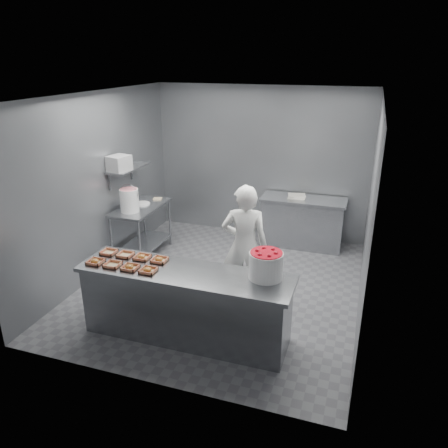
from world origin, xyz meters
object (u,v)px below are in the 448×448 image
Objects in this scene: tray_3 at (148,270)px; tray_5 at (125,255)px; tray_0 at (95,262)px; glaze_bucket at (129,200)px; prep_table at (142,223)px; worker at (245,246)px; tray_4 at (109,252)px; tray_6 at (142,257)px; service_counter at (186,304)px; strawberry_tub at (266,264)px; tray_1 at (113,265)px; tray_2 at (130,267)px; appliance at (119,163)px; back_counter at (302,222)px; tray_7 at (159,260)px.

tray_5 is at bearing 148.20° from tray_3.
glaze_bucket reaches higher than tray_0.
prep_table is 0.70× the size of worker.
tray_4 is 0.24m from tray_5.
prep_table is 2.09m from tray_6.
service_counter is 2.56m from prep_table.
strawberry_tub reaches higher than tray_4.
tray_2 is at bearing -0.00° from tray_1.
tray_6 is 2.08m from appliance.
tray_6 is 0.41× the size of glaze_bucket.
tray_4 is (0.00, 0.30, -0.00)m from tray_0.
glaze_bucket is (-1.04, 1.81, 0.18)m from tray_2.
strawberry_tub is 1.21× the size of appliance.
tray_0 is 0.48m from tray_2.
tray_4 and tray_5 have the same top height.
tray_1 is 1.00× the size of tray_6.
appliance reaches higher than back_counter.
tray_6 is 1.84m from glaze_bucket.
tray_2 and tray_6 have the same top height.
prep_table is 6.40× the size of tray_5.
tray_6 is at bearing 167.05° from service_counter.
glaze_bucket reaches higher than back_counter.
tray_1 and tray_5 have the same top height.
tray_4 is 1.85m from appliance.
strawberry_tub is at bearing 107.12° from worker.
strawberry_tub is (1.34, 0.00, 0.15)m from tray_7.
tray_2 reaches higher than service_counter.
tray_7 is 1.35m from strawberry_tub.
tray_3 is at bearing -54.84° from glaze_bucket.
tray_4 is 0.11× the size of worker.
tray_5 is (0.00, 0.30, 0.00)m from tray_1.
prep_table and back_counter have the same top height.
strawberry_tub is (1.82, 0.00, 0.15)m from tray_5.
tray_4 is at bearing 129.06° from tray_1.
prep_table is 6.40× the size of tray_4.
service_counter is 1.01m from tray_5.
tray_7 is (1.25, -1.80, 0.33)m from prep_table.
service_counter is at bearing -7.52° from tray_4.
glaze_bucket is 0.60m from appliance.
appliance is (-0.17, -0.27, 1.09)m from prep_table.
strawberry_tub is 3.22m from appliance.
tray_0 reaches higher than tray_1.
tray_6 is at bearing 26.53° from worker.
tray_3 reaches higher than prep_table.
service_counter is 6.67× the size of strawberry_tub.
tray_7 is at bearing 159.86° from service_counter.
strawberry_tub is at bearing -89.25° from back_counter.
tray_6 is at bearing -0.00° from tray_5.
tray_6 is at bearing -179.92° from strawberry_tub.
tray_2 is at bearing -114.43° from back_counter.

